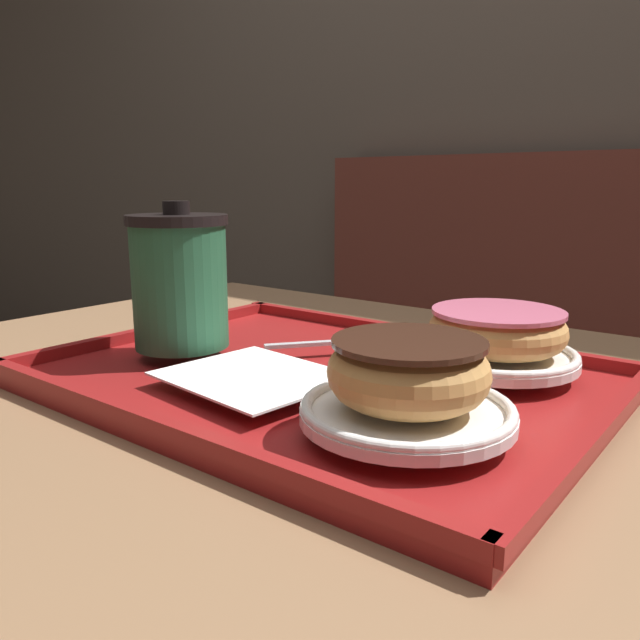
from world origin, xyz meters
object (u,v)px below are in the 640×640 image
donut_plain (497,329)px  spoon (364,338)px  donut_chocolate_glazed (408,370)px  coffee_cup_front (180,281)px

donut_plain → spoon: 0.14m
donut_chocolate_glazed → donut_plain: 0.17m
coffee_cup_front → donut_chocolate_glazed: bearing=-7.6°
coffee_cup_front → donut_chocolate_glazed: coffee_cup_front is taller
coffee_cup_front → donut_plain: size_ratio=1.17×
coffee_cup_front → spoon: coffee_cup_front is taller
coffee_cup_front → donut_plain: (0.27, 0.14, -0.03)m
coffee_cup_front → donut_chocolate_glazed: 0.29m
coffee_cup_front → donut_plain: bearing=26.2°
donut_chocolate_glazed → spoon: donut_chocolate_glazed is taller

